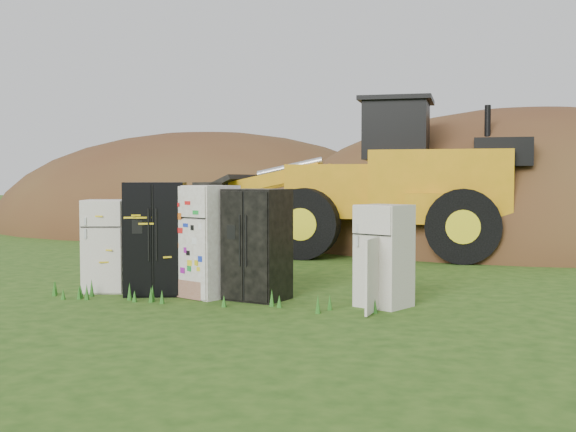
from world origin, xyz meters
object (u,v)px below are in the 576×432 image
fridge_leftmost (106,246)px  fridge_dark_mid (257,244)px  fridge_sticker (207,241)px  fridge_open_door (384,256)px  fridge_black_side (156,238)px  wheel_loader (357,177)px

fridge_leftmost → fridge_dark_mid: 2.81m
fridge_leftmost → fridge_sticker: bearing=-17.1°
fridge_sticker → fridge_dark_mid: bearing=21.4°
fridge_sticker → fridge_open_door: 2.99m
fridge_black_side → fridge_dark_mid: fridge_black_side is taller
fridge_sticker → fridge_open_door: size_ratio=1.18×
fridge_black_side → fridge_leftmost: bearing=159.1°
fridge_leftmost → fridge_black_side: (0.97, -0.00, 0.15)m
fridge_leftmost → wheel_loader: (2.95, 7.27, 1.20)m
fridge_black_side → fridge_open_door: bearing=-21.2°
fridge_leftmost → fridge_black_side: 0.99m
fridge_dark_mid → wheel_loader: (0.14, 7.27, 1.10)m
fridge_dark_mid → wheel_loader: size_ratio=0.22×
fridge_leftmost → wheel_loader: wheel_loader is taller
fridge_black_side → wheel_loader: 7.61m
fridge_sticker → fridge_open_door: fridge_sticker is taller
fridge_dark_mid → wheel_loader: bearing=102.0°
wheel_loader → fridge_leftmost: bearing=-115.2°
fridge_leftmost → fridge_black_side: size_ratio=0.84×
fridge_sticker → fridge_black_side: bearing=-154.6°
fridge_open_door → wheel_loader: bearing=128.8°
fridge_dark_mid → wheel_loader: wheel_loader is taller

